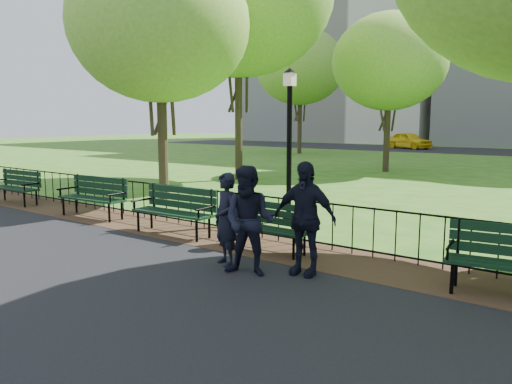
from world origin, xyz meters
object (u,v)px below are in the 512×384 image
Objects in this scene: person_right at (304,218)px; taxi at (409,140)px; park_bench_left_a at (176,205)px; park_bench_left_b at (95,192)px; person_left at (226,219)px; person_mid at (249,221)px; tree_near_w at (160,25)px; tree_far_c at (390,62)px; park_bench_left_c at (17,183)px; park_bench_main at (254,218)px; lamppost at (289,139)px; tree_far_w at (300,67)px.

person_right is 0.44× the size of taxi.
park_bench_left_b is (-2.96, 0.12, 0.00)m from park_bench_left_a.
person_mid reaches higher than person_left.
tree_near_w is 1.03× the size of tree_far_c.
park_bench_left_b is 33.84m from taxi.
tree_far_c reaches higher than taxi.
park_bench_left_c is 16.32m from tree_far_c.
person_right is at bearing 21.60° from person_mid.
person_mid is (9.45, -1.31, 0.27)m from park_bench_left_c.
park_bench_left_a is 2.97m from park_bench_left_b.
taxi is at bearing 100.09° from park_bench_left_a.
taxi is (-10.18, 34.99, -0.16)m from person_mid.
taxi is (-7.24, 33.69, 0.08)m from park_bench_left_a.
tree_far_c is (1.46, 14.78, 4.37)m from park_bench_left_b.
park_bench_left_b is (-5.00, 0.10, 0.02)m from park_bench_main.
tree_far_c is 1.77× the size of taxi.
lamppost is at bearing -143.24° from taxi.
tree_near_w reaches higher than tree_far_c.
person_right is (15.01, -24.02, -5.18)m from tree_far_w.
park_bench_main is 1.12× the size of person_left.
park_bench_left_c is at bearing -108.56° from tree_far_c.
park_bench_left_b reaches higher than park_bench_left_c.
person_left reaches higher than park_bench_main.
tree_far_w is at bearing 116.54° from person_right.
person_left is at bearing -75.29° from park_bench_main.
tree_far_c is at bearing 79.85° from park_bench_left_b.
tree_near_w reaches higher than person_mid.
tree_near_w is (2.68, 3.18, 4.56)m from park_bench_left_c.
tree_far_w is at bearing 114.11° from park_bench_left_a.
person_right is (10.10, -0.76, 0.30)m from park_bench_left_c.
tree_far_w is (-11.42, 23.26, 5.45)m from park_bench_left_a.
person_left is at bearing -76.66° from tree_far_c.
tree_far_c reaches higher than person_right.
park_bench_left_a is 34.46m from taxi.
tree_near_w is at bearing 46.13° from park_bench_left_c.
park_bench_left_a is 0.99× the size of park_bench_left_b.
tree_near_w is at bearing 101.06° from park_bench_left_b.
person_right reaches higher than taxi.
park_bench_main is 8.07m from tree_near_w.
lamppost is 0.48× the size of tree_near_w.
taxi is (-3.42, 30.50, -4.45)m from tree_near_w.
park_bench_left_b is at bearing -179.48° from park_bench_main.
person_right is at bearing -57.99° from tree_far_w.
taxi is (-5.74, 18.79, -4.29)m from tree_far_c.
lamppost reaches higher than person_right.
park_bench_left_a is at bearing -3.78° from park_bench_left_c.
tree_near_w is 0.85× the size of tree_far_w.
park_bench_left_c is at bearing -161.33° from lamppost.
person_right reaches higher than park_bench_left_a.
person_left is at bearing -27.56° from park_bench_left_a.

